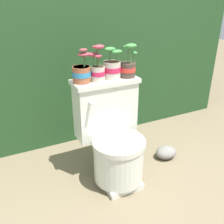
# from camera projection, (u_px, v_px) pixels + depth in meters

# --- Properties ---
(ground_plane) EXTENTS (12.00, 12.00, 0.00)m
(ground_plane) POSITION_uv_depth(u_px,v_px,m) (117.00, 178.00, 1.87)
(ground_plane) COLOR #75664C
(hedge_backdrop) EXTENTS (3.14, 0.83, 1.41)m
(hedge_backdrop) POSITION_uv_depth(u_px,v_px,m) (68.00, 56.00, 2.45)
(hedge_backdrop) COLOR #234723
(hedge_backdrop) RESTS_ON ground
(toilet) EXTENTS (0.46, 0.49, 0.72)m
(toilet) POSITION_uv_depth(u_px,v_px,m) (113.00, 137.00, 1.77)
(toilet) COLOR silver
(toilet) RESTS_ON ground
(potted_plant_left) EXTENTS (0.13, 0.12, 0.22)m
(potted_plant_left) POSITION_uv_depth(u_px,v_px,m) (82.00, 72.00, 1.61)
(potted_plant_left) COLOR #9E5638
(potted_plant_left) RESTS_ON toilet
(potted_plant_midleft) EXTENTS (0.11, 0.09, 0.24)m
(potted_plant_midleft) POSITION_uv_depth(u_px,v_px,m) (98.00, 69.00, 1.63)
(potted_plant_midleft) COLOR beige
(potted_plant_midleft) RESTS_ON toilet
(potted_plant_middle) EXTENTS (0.12, 0.12, 0.22)m
(potted_plant_middle) POSITION_uv_depth(u_px,v_px,m) (112.00, 68.00, 1.69)
(potted_plant_middle) COLOR beige
(potted_plant_middle) RESTS_ON toilet
(potted_plant_midright) EXTENTS (0.12, 0.13, 0.24)m
(potted_plant_midright) POSITION_uv_depth(u_px,v_px,m) (128.00, 66.00, 1.72)
(potted_plant_midright) COLOR #47382D
(potted_plant_midright) RESTS_ON toilet
(garden_stone) EXTENTS (0.18, 0.14, 0.10)m
(garden_stone) POSITION_uv_depth(u_px,v_px,m) (166.00, 152.00, 2.09)
(garden_stone) COLOR gray
(garden_stone) RESTS_ON ground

